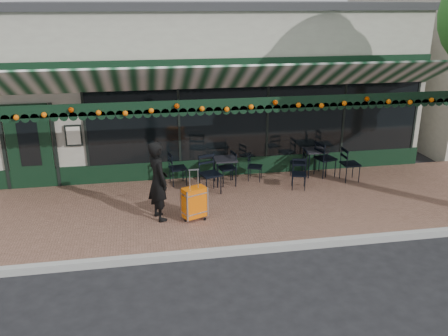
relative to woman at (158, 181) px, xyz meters
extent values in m
plane|color=black|center=(1.69, -1.52, -1.04)|extent=(80.00, 80.00, 0.00)
cube|color=brown|center=(1.69, 0.48, -0.97)|extent=(18.00, 4.00, 0.15)
cube|color=#9E9E99|center=(1.69, -1.60, -0.97)|extent=(18.00, 0.16, 0.15)
cube|color=gray|center=(1.69, 6.48, 1.21)|extent=(12.00, 8.00, 4.50)
cube|color=black|center=(2.89, 2.46, 0.61)|extent=(9.20, 0.04, 2.00)
cube|color=black|center=(-3.11, 2.46, 0.21)|extent=(1.10, 0.07, 2.20)
cube|color=silver|center=(-2.01, 2.42, 0.46)|extent=(0.42, 0.04, 0.55)
cube|color=black|center=(1.69, 1.00, 1.42)|extent=(12.00, 0.03, 0.28)
cylinder|color=#F56307|center=(1.69, 0.94, 1.40)|extent=(11.60, 0.12, 0.12)
imported|color=black|center=(0.00, 0.00, 0.00)|extent=(0.62, 0.76, 1.78)
cube|color=#E76007|center=(0.76, -0.18, -0.48)|extent=(0.58, 0.46, 0.68)
cube|color=black|center=(0.76, -0.18, -0.86)|extent=(0.58, 0.46, 0.07)
cube|color=silver|center=(0.76, -0.18, 0.07)|extent=(0.22, 0.12, 0.42)
cube|color=black|center=(4.37, 2.06, -0.18)|extent=(0.60, 0.60, 0.04)
cylinder|color=black|center=(4.13, 1.82, -0.54)|extent=(0.03, 0.03, 0.69)
cylinder|color=black|center=(4.62, 1.82, -0.54)|extent=(0.03, 0.03, 0.69)
cylinder|color=black|center=(4.13, 2.31, -0.54)|extent=(0.03, 0.03, 0.69)
cylinder|color=black|center=(4.62, 2.31, -0.54)|extent=(0.03, 0.03, 0.69)
cube|color=black|center=(1.81, 1.82, -0.20)|extent=(0.58, 0.58, 0.04)
cylinder|color=black|center=(1.57, 1.58, -0.56)|extent=(0.03, 0.03, 0.67)
cylinder|color=black|center=(2.05, 1.58, -0.56)|extent=(0.03, 0.03, 0.67)
cylinder|color=black|center=(1.57, 2.06, -0.56)|extent=(0.03, 0.03, 0.67)
cylinder|color=black|center=(2.05, 2.06, -0.56)|extent=(0.03, 0.03, 0.67)
camera|label=1|loc=(-0.27, -9.71, 3.72)|focal=38.00mm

